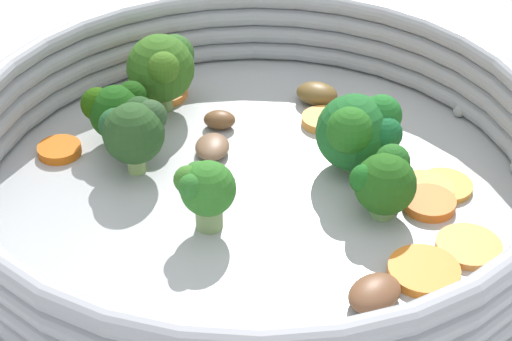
{
  "coord_description": "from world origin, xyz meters",
  "views": [
    {
      "loc": [
        0.09,
        0.41,
        0.33
      ],
      "look_at": [
        0.0,
        0.0,
        0.03
      ],
      "focal_mm": 60.0,
      "sensor_mm": 36.0,
      "label": 1
    }
  ],
  "objects": [
    {
      "name": "broccoli_floret_2",
      "position": [
        0.07,
        -0.04,
        0.05
      ],
      "size": [
        0.04,
        0.04,
        0.05
      ],
      "color": "#8EAD61",
      "rests_on": "skillet"
    },
    {
      "name": "carrot_slice_6",
      "position": [
        0.06,
        -0.1,
        0.02
      ],
      "size": [
        0.03,
        0.03,
        0.0
      ],
      "primitive_type": "cylinder",
      "rotation": [
        0.0,
        0.0,
        4.49
      ],
      "color": "orange",
      "rests_on": "skillet"
    },
    {
      "name": "carrot_slice_5",
      "position": [
        -0.06,
        -0.06,
        0.02
      ],
      "size": [
        0.04,
        0.04,
        0.01
      ],
      "primitive_type": "cylinder",
      "rotation": [
        0.0,
        0.0,
        3.86
      ],
      "color": "#F49539",
      "rests_on": "skillet"
    },
    {
      "name": "carrot_slice_3",
      "position": [
        -0.07,
        0.09,
        0.02
      ],
      "size": [
        0.05,
        0.05,
        0.01
      ],
      "primitive_type": "cylinder",
      "rotation": [
        0.0,
        0.0,
        3.55
      ],
      "color": "orange",
      "rests_on": "skillet"
    },
    {
      "name": "broccoli_floret_0",
      "position": [
        0.04,
        0.03,
        0.04
      ],
      "size": [
        0.03,
        0.03,
        0.04
      ],
      "color": "#789659",
      "rests_on": "skillet"
    },
    {
      "name": "carrot_slice_9",
      "position": [
        0.12,
        -0.06,
        0.02
      ],
      "size": [
        0.03,
        0.03,
        0.01
      ],
      "primitive_type": "cylinder",
      "rotation": [
        0.0,
        0.0,
        4.9
      ],
      "color": "orange",
      "rests_on": "skillet"
    },
    {
      "name": "mushroom_piece_2",
      "position": [
        -0.04,
        0.11,
        0.02
      ],
      "size": [
        0.04,
        0.04,
        0.01
      ],
      "primitive_type": "ellipsoid",
      "rotation": [
        0.0,
        0.0,
        0.59
      ],
      "color": "brown",
      "rests_on": "skillet"
    },
    {
      "name": "broccoli_floret_3",
      "position": [
        0.04,
        -0.11,
        0.05
      ],
      "size": [
        0.05,
        0.05,
        0.06
      ],
      "color": "#789852",
      "rests_on": "skillet"
    },
    {
      "name": "skillet_rivet_right",
      "position": [
        -0.15,
        -0.05,
        0.02
      ],
      "size": [
        0.01,
        0.01,
        0.01
      ],
      "primitive_type": "sphere",
      "color": "#ADB1B4",
      "rests_on": "skillet"
    },
    {
      "name": "broccoli_floret_1",
      "position": [
        0.08,
        -0.07,
        0.04
      ],
      "size": [
        0.04,
        0.04,
        0.04
      ],
      "color": "#71A756",
      "rests_on": "skillet"
    },
    {
      "name": "carrot_slice_1",
      "position": [
        -0.11,
        0.02,
        0.02
      ],
      "size": [
        0.05,
        0.05,
        0.0
      ],
      "primitive_type": "cylinder",
      "rotation": [
        0.0,
        0.0,
        0.51
      ],
      "color": "#F19D33",
      "rests_on": "skillet"
    },
    {
      "name": "carrot_slice_10",
      "position": [
        -0.07,
        -0.03,
        0.02
      ],
      "size": [
        0.04,
        0.04,
        0.01
      ],
      "primitive_type": "cylinder",
      "rotation": [
        0.0,
        0.0,
        4.2
      ],
      "color": "orange",
      "rests_on": "skillet"
    },
    {
      "name": "ground_plane",
      "position": [
        0.0,
        0.0,
        0.0
      ],
      "size": [
        4.0,
        4.0,
        0.0
      ],
      "primitive_type": "plane",
      "color": "#B5BABB"
    },
    {
      "name": "carrot_slice_2",
      "position": [
        0.04,
        -0.13,
        0.02
      ],
      "size": [
        0.06,
        0.06,
        0.0
      ],
      "primitive_type": "cylinder",
      "rotation": [
        0.0,
        0.0,
        5.58
      ],
      "color": "orange",
      "rests_on": "skillet"
    },
    {
      "name": "skillet",
      "position": [
        0.0,
        0.0,
        0.01
      ],
      "size": [
        0.34,
        0.34,
        0.02
      ],
      "primitive_type": "cylinder",
      "color": "#B2B5B7",
      "rests_on": "ground_plane"
    },
    {
      "name": "skillet_rim_wall",
      "position": [
        0.0,
        0.0,
        0.04
      ],
      "size": [
        0.35,
        0.35,
        0.06
      ],
      "color": "#B3B5BE",
      "rests_on": "skillet"
    },
    {
      "name": "carrot_slice_4",
      "position": [
        -0.1,
        0.02,
        0.02
      ],
      "size": [
        0.04,
        0.04,
        0.01
      ],
      "primitive_type": "cylinder",
      "rotation": [
        0.0,
        0.0,
        3.37
      ],
      "color": "#F59A3B",
      "rests_on": "skillet"
    },
    {
      "name": "mushroom_piece_1",
      "position": [
        0.02,
        -0.05,
        0.02
      ],
      "size": [
        0.03,
        0.03,
        0.01
      ],
      "primitive_type": "ellipsoid",
      "rotation": [
        0.0,
        0.0,
        1.32
      ],
      "color": "#835F46",
      "rests_on": "skillet"
    },
    {
      "name": "mushroom_piece_0",
      "position": [
        0.01,
        -0.07,
        0.02
      ],
      "size": [
        0.03,
        0.02,
        0.01
      ],
      "primitive_type": "ellipsoid",
      "rotation": [
        0.0,
        0.0,
        5.98
      ],
      "color": "brown",
      "rests_on": "skillet"
    },
    {
      "name": "broccoli_floret_4",
      "position": [
        -0.07,
        0.04,
        0.04
      ],
      "size": [
        0.04,
        0.04,
        0.04
      ],
      "color": "#6F9C5B",
      "rests_on": "skillet"
    },
    {
      "name": "carrot_slice_8",
      "position": [
        -0.1,
        0.08,
        0.02
      ],
      "size": [
        0.05,
        0.05,
        0.0
      ],
      "primitive_type": "cylinder",
      "rotation": [
        0.0,
        0.0,
        4.14
      ],
      "color": "#F79942",
      "rests_on": "skillet"
    },
    {
      "name": "carrot_slice_7",
      "position": [
        -0.1,
        0.04,
        0.02
      ],
      "size": [
        0.03,
        0.03,
        0.01
      ],
      "primitive_type": "cylinder",
      "rotation": [
        0.0,
        0.0,
        3.23
      ],
      "color": "orange",
      "rests_on": "skillet"
    },
    {
      "name": "broccoli_floret_5",
      "position": [
        -0.07,
        -0.01,
        0.05
      ],
      "size": [
        0.05,
        0.05,
        0.05
      ],
      "color": "#5F9349",
      "rests_on": "skillet"
    },
    {
      "name": "mushroom_piece_3",
      "position": [
        -0.06,
        -0.09,
        0.02
      ],
      "size": [
        0.04,
        0.03,
        0.01
      ],
      "primitive_type": "ellipsoid",
      "rotation": [
        0.0,
        0.0,
        2.58
      ],
      "color": "brown",
      "rests_on": "skillet"
    },
    {
      "name": "carrot_slice_0",
      "position": [
        -0.08,
        -0.05,
        0.02
      ],
      "size": [
        0.05,
        0.05,
        0.01
      ],
      "primitive_type": "cylinder",
      "rotation": [
        0.0,
        0.0,
        1.19
      ],
      "color": "#E55E11",
      "rests_on": "skillet"
    }
  ]
}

